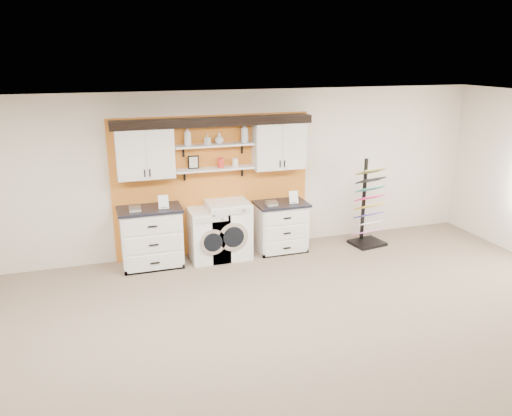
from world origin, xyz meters
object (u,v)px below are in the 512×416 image
object	(u,v)px
dryer	(228,229)
base_cabinet_left	(151,237)
sample_rack	(368,218)
washer	(208,235)
base_cabinet_right	(281,226)

from	to	relation	value
dryer	base_cabinet_left	bearing A→B (deg)	179.85
dryer	sample_rack	distance (m)	2.58
washer	sample_rack	world-z (taller)	sample_rack
base_cabinet_left	base_cabinet_right	size ratio (longest dim) A/B	1.13
sample_rack	base_cabinet_right	bearing A→B (deg)	163.03
base_cabinet_right	dryer	world-z (taller)	dryer
washer	dryer	xyz separation A→B (m)	(0.35, 0.00, 0.05)
base_cabinet_right	sample_rack	xyz separation A→B (m)	(1.61, -0.22, 0.07)
base_cabinet_left	dryer	size ratio (longest dim) A/B	1.04
base_cabinet_right	sample_rack	world-z (taller)	sample_rack
base_cabinet_left	base_cabinet_right	bearing A→B (deg)	0.00
base_cabinet_right	washer	distance (m)	1.31
dryer	sample_rack	xyz separation A→B (m)	(2.57, -0.22, 0.02)
sample_rack	base_cabinet_left	bearing A→B (deg)	167.53
base_cabinet_right	washer	xyz separation A→B (m)	(-1.31, -0.00, -0.01)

